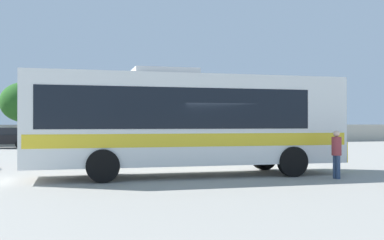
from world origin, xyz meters
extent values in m
plane|color=gray|center=(0.00, 10.00, 0.00)|extent=(300.00, 300.00, 0.00)
cube|color=#B2AD9E|center=(0.00, 24.53, 0.86)|extent=(80.00, 0.30, 1.73)
cube|color=white|center=(-0.79, 0.18, 1.96)|extent=(11.15, 3.29, 3.04)
cube|color=black|center=(-1.34, 0.22, 2.33)|extent=(9.18, 3.18, 1.34)
cube|color=yellow|center=(-0.79, 0.18, 1.29)|extent=(10.94, 3.30, 0.43)
cube|color=#19212D|center=(4.72, -0.19, 2.51)|extent=(0.19, 2.29, 1.58)
cube|color=yellow|center=(4.72, -0.19, 0.81)|extent=(0.23, 2.50, 0.73)
cube|color=#B2B2B2|center=(-1.61, 0.24, 3.60)|extent=(2.29, 1.55, 0.24)
cylinder|color=black|center=(2.70, 1.17, 0.52)|extent=(1.06, 0.37, 1.04)
cylinder|color=black|center=(2.53, -1.27, 0.52)|extent=(1.06, 0.37, 1.04)
cylinder|color=black|center=(-3.73, 1.61, 0.52)|extent=(1.06, 0.37, 1.04)
cylinder|color=black|center=(-3.89, -0.84, 0.52)|extent=(1.06, 0.37, 1.04)
cylinder|color=#33476B|center=(3.61, -2.16, 0.39)|extent=(0.15, 0.15, 0.77)
cylinder|color=#33476B|center=(3.63, -2.30, 0.39)|extent=(0.15, 0.15, 0.77)
cylinder|color=#99383D|center=(3.62, -2.23, 1.08)|extent=(0.35, 0.35, 0.61)
sphere|color=beige|center=(3.62, -2.23, 1.49)|extent=(0.21, 0.21, 0.21)
cube|color=black|center=(-8.25, 21.62, 0.65)|extent=(4.09, 1.92, 0.66)
cube|color=black|center=(-8.05, 21.62, 1.25)|extent=(2.27, 1.72, 0.54)
cylinder|color=black|center=(-7.03, 20.71, 0.32)|extent=(0.65, 0.24, 0.64)
cylinder|color=black|center=(-6.97, 22.47, 0.32)|extent=(0.65, 0.24, 0.64)
cube|color=slate|center=(-2.97, 20.69, 0.63)|extent=(4.23, 2.14, 0.63)
cube|color=black|center=(-3.17, 20.71, 1.20)|extent=(2.39, 1.84, 0.51)
cylinder|color=black|center=(-1.63, 21.46, 0.32)|extent=(0.66, 0.27, 0.64)
cylinder|color=black|center=(-1.78, 19.71, 0.32)|extent=(0.66, 0.27, 0.64)
cylinder|color=black|center=(-4.16, 21.68, 0.32)|extent=(0.66, 0.27, 0.64)
cylinder|color=black|center=(-4.31, 19.92, 0.32)|extent=(0.66, 0.27, 0.64)
cube|color=#B7BABF|center=(2.36, 21.66, 0.64)|extent=(4.25, 1.84, 0.64)
cube|color=black|center=(2.15, 21.66, 1.22)|extent=(2.34, 1.68, 0.52)
cylinder|color=black|center=(3.68, 22.53, 0.32)|extent=(0.64, 0.23, 0.64)
cylinder|color=black|center=(3.66, 20.76, 0.32)|extent=(0.64, 0.23, 0.64)
cylinder|color=black|center=(1.06, 22.55, 0.32)|extent=(0.64, 0.23, 0.64)
cylinder|color=black|center=(1.04, 20.79, 0.32)|extent=(0.64, 0.23, 0.64)
cube|color=red|center=(7.89, 21.49, 0.64)|extent=(4.28, 1.81, 0.64)
cube|color=black|center=(8.10, 21.50, 1.22)|extent=(2.36, 1.66, 0.52)
cylinder|color=black|center=(6.57, 20.61, 0.32)|extent=(0.64, 0.22, 0.64)
cylinder|color=black|center=(6.56, 22.37, 0.32)|extent=(0.64, 0.22, 0.64)
cylinder|color=black|center=(9.22, 20.62, 0.32)|extent=(0.64, 0.22, 0.64)
cylinder|color=black|center=(9.21, 22.38, 0.32)|extent=(0.64, 0.22, 0.64)
cylinder|color=brown|center=(-6.99, 30.28, 1.14)|extent=(0.32, 0.32, 2.29)
ellipsoid|color=#23561E|center=(-6.99, 30.28, 3.82)|extent=(4.37, 4.37, 3.71)
cylinder|color=brown|center=(4.48, 29.26, 1.65)|extent=(0.32, 0.32, 3.30)
ellipsoid|color=#38752D|center=(4.48, 29.26, 4.76)|extent=(4.19, 4.19, 3.56)
cylinder|color=brown|center=(15.11, 27.29, 1.47)|extent=(0.32, 0.32, 2.93)
ellipsoid|color=#2D6628|center=(15.11, 27.29, 4.52)|extent=(4.55, 4.55, 3.87)
camera|label=1|loc=(-5.80, -15.20, 1.83)|focal=43.11mm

